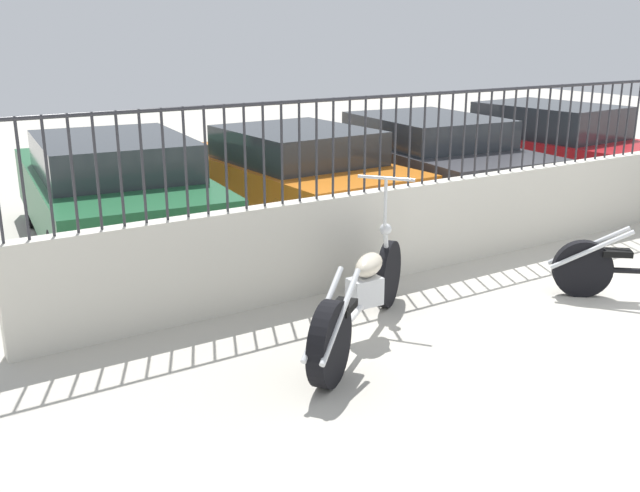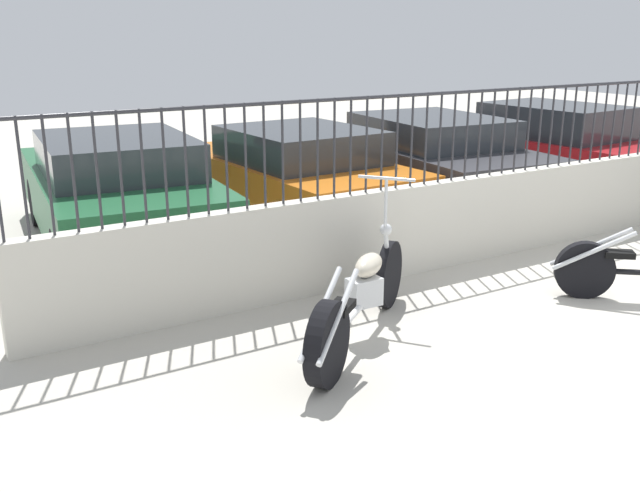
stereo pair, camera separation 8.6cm
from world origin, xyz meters
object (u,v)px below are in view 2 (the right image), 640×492
object	(u,v)px
car_green	(117,190)
car_dark_grey	(423,157)
car_orange	(295,173)
motorcycle_white	(357,303)
car_red	(545,144)

from	to	relation	value
car_green	car_dark_grey	world-z (taller)	car_green
car_dark_grey	car_orange	bearing A→B (deg)	93.92
car_green	car_orange	world-z (taller)	car_green
car_green	car_dark_grey	distance (m)	4.68
motorcycle_white	car_dark_grey	size ratio (longest dim) A/B	0.42
car_dark_grey	car_green	bearing A→B (deg)	94.43
car_green	car_orange	xyz separation A→B (m)	(2.45, -0.01, -0.04)
car_green	car_red	size ratio (longest dim) A/B	1.00
car_green	car_red	xyz separation A→B (m)	(7.30, -0.12, -0.02)
car_orange	car_dark_grey	xyz separation A→B (m)	(2.23, -0.05, 0.02)
motorcycle_white	car_red	xyz separation A→B (m)	(6.47, 3.83, 0.29)
car_red	car_orange	bearing A→B (deg)	85.01
car_green	car_dark_grey	bearing A→B (deg)	-85.42
car_green	motorcycle_white	bearing A→B (deg)	-162.69
car_orange	motorcycle_white	bearing A→B (deg)	155.55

